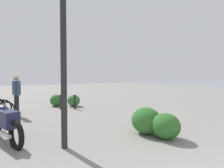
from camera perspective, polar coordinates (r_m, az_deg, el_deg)
lamppost at (r=4.54m, az=-14.63°, el=15.00°), size 0.98×0.28×4.00m
motorcycle at (r=5.60m, az=-29.96°, el=-9.96°), size 2.15×0.58×1.06m
pedestrian at (r=8.91m, az=-27.13°, el=-2.25°), size 0.62×0.27×1.71m
bollard_near at (r=9.71m, az=-11.28°, el=-5.27°), size 0.13×0.13×0.74m
bollard_mid at (r=9.85m, az=-15.39°, el=-5.13°), size 0.13×0.13×0.76m
shrub_low at (r=10.67m, az=-11.58°, el=-4.95°), size 0.76×0.68×0.64m
shrub_round at (r=5.61m, az=10.39°, el=-10.90°), size 0.90×0.81×0.77m
shrub_wide at (r=5.31m, az=16.03°, el=-12.20°), size 0.80×0.72×0.68m
shrub_tall at (r=10.92m, az=-16.61°, el=-4.81°), size 0.77×0.69×0.65m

